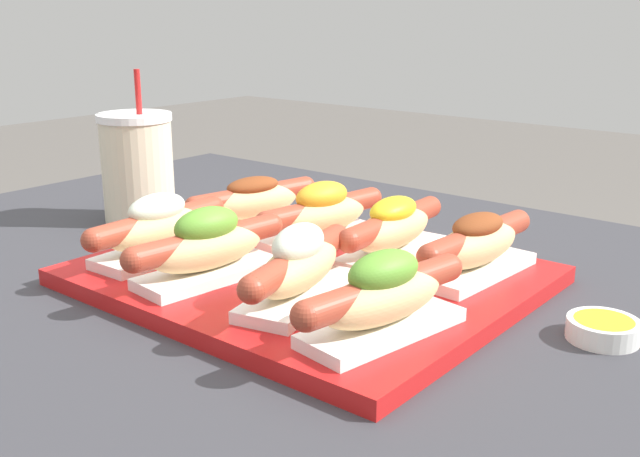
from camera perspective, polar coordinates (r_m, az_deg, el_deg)
The scene contains 11 objects.
serving_tray at distance 0.82m, azimuth -0.89°, elevation -3.61°, with size 0.45×0.38×0.02m.
hot_dog_0 at distance 0.86m, azimuth -12.23°, elevation 0.05°, with size 0.07×0.20×0.07m.
hot_dog_1 at distance 0.78m, azimuth -8.56°, elevation -1.39°, with size 0.08×0.20×0.08m.
hot_dog_2 at distance 0.71m, azimuth -1.64°, elevation -2.91°, with size 0.09×0.19×0.08m.
hot_dog_3 at distance 0.64m, azimuth 4.83°, elevation -5.20°, with size 0.08×0.20×0.08m.
hot_dog_4 at distance 0.96m, azimuth -5.11°, elevation 2.02°, with size 0.09×0.20×0.07m.
hot_dog_5 at distance 0.89m, azimuth 0.14°, elevation 1.07°, with size 0.08×0.20×0.07m.
hot_dog_6 at distance 0.84m, azimuth 5.57°, elevation -0.03°, with size 0.07×0.20×0.07m.
hot_dog_7 at distance 0.80m, azimuth 11.85°, elevation -1.23°, with size 0.07×0.20×0.07m.
sauce_bowl at distance 0.73m, azimuth 20.76°, elevation -7.14°, with size 0.06×0.06×0.02m.
drink_cup at distance 1.08m, azimuth -13.72°, elevation 4.56°, with size 0.10×0.10×0.21m.
Camera 1 is at (0.52, -0.56, 1.02)m, focal length 42.00 mm.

